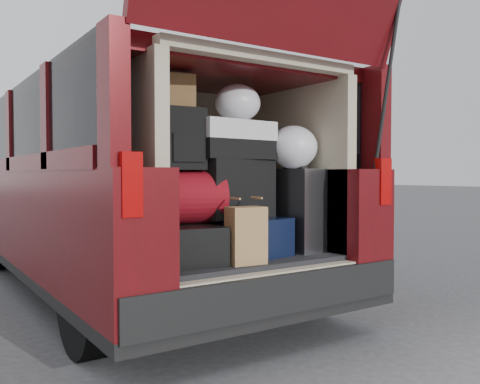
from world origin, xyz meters
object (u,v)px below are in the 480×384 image
object	(u,v)px
kraft_bag	(246,235)
red_duffel	(181,197)
silver_roller	(295,210)
backpack	(182,139)
black_hardshell	(180,243)
black_soft_case	(231,188)
twotone_duffel	(232,140)
navy_hardshell	(239,236)

from	to	relation	value
kraft_bag	red_duffel	size ratio (longest dim) A/B	0.67
silver_roller	backpack	world-z (taller)	backpack
silver_roller	black_hardshell	bearing A→B (deg)	169.59
black_soft_case	backpack	world-z (taller)	backpack
red_duffel	twotone_duffel	world-z (taller)	twotone_duffel
silver_roller	black_soft_case	size ratio (longest dim) A/B	1.08
silver_roller	kraft_bag	distance (m)	0.62
backpack	twotone_duffel	xyz separation A→B (m)	(0.37, 0.03, 0.01)
navy_hardshell	red_duffel	xyz separation A→B (m)	(-0.41, 0.01, 0.26)
black_soft_case	twotone_duffel	bearing A→B (deg)	-122.43
black_hardshell	twotone_duffel	bearing A→B (deg)	14.21
kraft_bag	backpack	xyz separation A→B (m)	(-0.27, 0.27, 0.56)
backpack	twotone_duffel	distance (m)	0.37
black_soft_case	backpack	distance (m)	0.48
black_hardshell	backpack	size ratio (longest dim) A/B	1.52
red_duffel	navy_hardshell	bearing A→B (deg)	8.22
black_hardshell	navy_hardshell	bearing A→B (deg)	12.28
black_soft_case	red_duffel	bearing A→B (deg)	173.72
navy_hardshell	kraft_bag	bearing A→B (deg)	-127.49
black_soft_case	navy_hardshell	bearing A→B (deg)	-49.54
red_duffel	backpack	xyz separation A→B (m)	(-0.01, -0.03, 0.34)
navy_hardshell	twotone_duffel	distance (m)	0.61
backpack	black_hardshell	bearing A→B (deg)	-173.93
navy_hardshell	kraft_bag	size ratio (longest dim) A/B	1.67
navy_hardshell	backpack	bearing A→B (deg)	172.38
kraft_bag	red_duffel	bearing A→B (deg)	136.33
black_soft_case	kraft_bag	bearing A→B (deg)	-118.14
kraft_bag	twotone_duffel	xyz separation A→B (m)	(0.10, 0.30, 0.57)
navy_hardshell	red_duffel	distance (m)	0.49
kraft_bag	silver_roller	bearing A→B (deg)	28.34
black_soft_case	backpack	xyz separation A→B (m)	(-0.38, -0.06, 0.30)
backpack	kraft_bag	bearing A→B (deg)	-38.90
silver_roller	red_duffel	bearing A→B (deg)	167.20
twotone_duffel	backpack	bearing A→B (deg)	179.88
navy_hardshell	twotone_duffel	xyz separation A→B (m)	(-0.05, 0.01, 0.61)
silver_roller	red_duffel	distance (m)	0.84
kraft_bag	black_soft_case	world-z (taller)	black_soft_case
kraft_bag	black_soft_case	bearing A→B (deg)	77.31
black_soft_case	twotone_duffel	distance (m)	0.31
silver_roller	backpack	bearing A→B (deg)	169.54
navy_hardshell	backpack	world-z (taller)	backpack
twotone_duffel	red_duffel	bearing A→B (deg)	174.64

